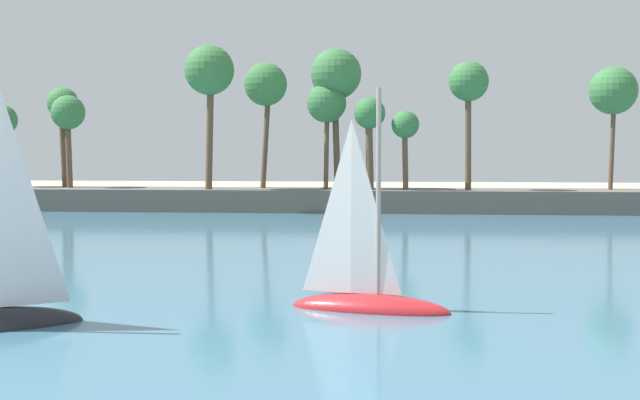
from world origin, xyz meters
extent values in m
cube|color=teal|center=(0.00, 59.15, 0.03)|extent=(220.00, 99.56, 0.06)
cube|color=#605B54|center=(0.00, 68.93, 0.90)|extent=(113.07, 6.00, 1.80)
cylinder|color=brown|center=(-2.67, 69.03, 5.21)|extent=(0.46, 0.69, 6.82)
sphere|color=#38753D|center=(-2.67, 69.03, 8.61)|extent=(3.15, 3.15, 3.15)
cylinder|color=brown|center=(-7.74, 70.32, 6.00)|extent=(0.89, 0.87, 8.42)
sphere|color=#38753D|center=(-7.74, 70.32, 10.20)|extent=(3.50, 3.50, 3.50)
cylinder|color=brown|center=(0.79, 67.65, 4.77)|extent=(0.71, 0.60, 5.96)
sphere|color=#38753D|center=(0.79, 67.65, 7.75)|extent=(2.45, 2.45, 2.45)
cylinder|color=brown|center=(-11.78, 67.61, 6.47)|extent=(0.76, 0.64, 9.36)
sphere|color=#38753D|center=(-11.78, 67.61, 11.15)|extent=(3.91, 3.91, 3.91)
cylinder|color=brown|center=(19.61, 69.79, 5.65)|extent=(0.57, 0.47, 7.71)
sphere|color=#38753D|center=(19.61, 69.79, 9.50)|extent=(3.73, 3.73, 3.73)
cylinder|color=brown|center=(-1.96, 69.48, 6.36)|extent=(0.79, 0.65, 9.14)
sphere|color=#38753D|center=(-1.96, 69.48, 10.92)|extent=(4.05, 4.05, 4.05)
cylinder|color=brown|center=(8.39, 68.17, 5.99)|extent=(0.55, 0.54, 8.38)
sphere|color=#38753D|center=(8.39, 68.17, 10.17)|extent=(3.08, 3.08, 3.08)
cylinder|color=brown|center=(3.55, 67.71, 4.33)|extent=(0.54, 0.50, 5.07)
sphere|color=#38753D|center=(3.55, 67.71, 6.86)|extent=(2.14, 2.14, 2.14)
cylinder|color=brown|center=(-29.86, 69.99, 4.59)|extent=(0.74, 0.78, 5.61)
sphere|color=#38753D|center=(-29.86, 69.99, 7.37)|extent=(2.55, 2.55, 2.55)
cylinder|color=brown|center=(-24.66, 70.09, 5.28)|extent=(0.64, 0.91, 7.00)
sphere|color=#38753D|center=(-24.66, 70.09, 8.77)|extent=(2.57, 2.57, 2.57)
cylinder|color=brown|center=(-23.92, 69.30, 4.88)|extent=(0.70, 0.71, 6.18)
sphere|color=#38753D|center=(-23.92, 69.30, 7.96)|extent=(2.80, 2.80, 2.80)
pyramid|color=silver|center=(-7.70, 22.37, 3.66)|extent=(2.25, 1.53, 6.06)
ellipsoid|color=red|center=(2.45, 25.87, 0.06)|extent=(5.31, 2.69, 1.02)
cylinder|color=gray|center=(2.70, 25.81, 3.75)|extent=(0.15, 0.15, 6.36)
pyramid|color=white|center=(1.86, 26.02, 3.27)|extent=(2.26, 0.69, 5.41)
camera|label=1|loc=(3.49, -1.60, 5.11)|focal=50.11mm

